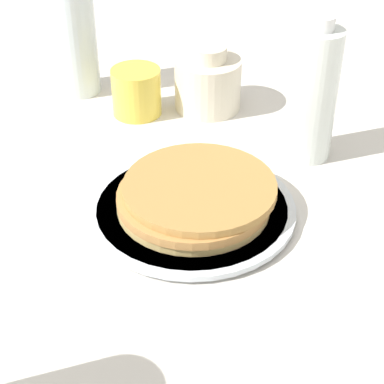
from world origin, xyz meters
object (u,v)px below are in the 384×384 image
(plate, at_px, (192,209))
(juice_glass, at_px, (137,92))
(water_bottle_far, at_px, (314,94))
(pancake_stack, at_px, (196,196))
(water_bottle_mid, at_px, (73,26))
(cream_jug, at_px, (208,82))

(plate, height_order, juice_glass, juice_glass)
(plate, relative_size, water_bottle_far, 1.27)
(juice_glass, bearing_deg, pancake_stack, -137.19)
(juice_glass, relative_size, water_bottle_far, 0.38)
(plate, bearing_deg, juice_glass, 42.06)
(water_bottle_mid, bearing_deg, cream_jug, -81.78)
(cream_jug, height_order, water_bottle_mid, water_bottle_mid)
(cream_jug, xyz_separation_m, water_bottle_mid, (-0.03, 0.22, 0.07))
(pancake_stack, relative_size, water_bottle_far, 0.97)
(pancake_stack, relative_size, cream_jug, 1.89)
(cream_jug, distance_m, water_bottle_mid, 0.23)
(juice_glass, bearing_deg, plate, -137.94)
(plate, relative_size, juice_glass, 3.37)
(plate, height_order, pancake_stack, pancake_stack)
(water_bottle_mid, bearing_deg, plate, -127.11)
(pancake_stack, xyz_separation_m, juice_glass, (0.20, 0.19, 0.01))
(cream_jug, height_order, water_bottle_far, water_bottle_far)
(pancake_stack, xyz_separation_m, water_bottle_mid, (0.23, 0.31, 0.08))
(pancake_stack, bearing_deg, juice_glass, 42.81)
(cream_jug, bearing_deg, water_bottle_mid, 98.22)
(pancake_stack, relative_size, water_bottle_mid, 0.83)
(water_bottle_far, bearing_deg, juice_glass, 87.67)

